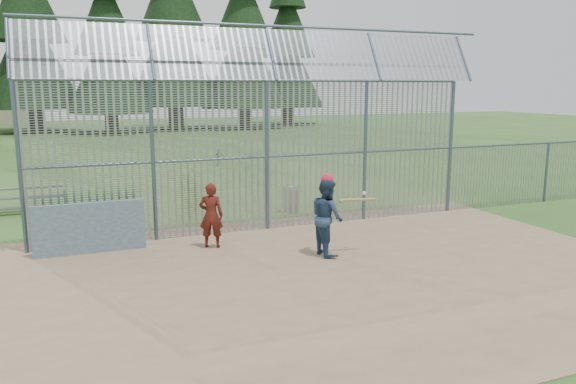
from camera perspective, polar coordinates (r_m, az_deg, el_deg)
name	(u,v)px	position (r m, az deg, el deg)	size (l,w,h in m)	color
ground	(323,267)	(12.30, 3.53, -7.57)	(120.00, 120.00, 0.00)	#2D511E
dirt_infield	(333,273)	(11.88, 4.59, -8.21)	(14.00, 10.00, 0.02)	#756047
dugout_wall	(90,228)	(13.81, -19.49, -3.46)	(2.50, 0.12, 1.20)	#38566B
batter	(327,217)	(12.89, 3.98, -2.53)	(0.86, 0.67, 1.77)	navy
onlooker	(211,215)	(13.57, -7.82, -2.37)	(0.57, 0.38, 1.58)	maroon
bg_kid_seated	(219,157)	(27.87, -6.99, 3.51)	(0.49, 0.20, 0.83)	slate
batting_gear	(333,183)	(12.77, 4.57, 0.90)	(1.26, 0.41, 0.68)	red
trash_can	(292,200)	(17.40, 0.37, -0.82)	(0.56, 0.56, 0.82)	#96989E
bleacher	(16,199)	(19.29, -25.91, -0.68)	(3.00, 0.95, 0.72)	slate
backstop_fence	(329,141)	(15.64, 4.19, 5.18)	(20.09, 0.81, 5.30)	#47566B
conifer_row	(138,5)	(52.96, -15.02, 17.89)	(38.48, 12.26, 20.20)	#332319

